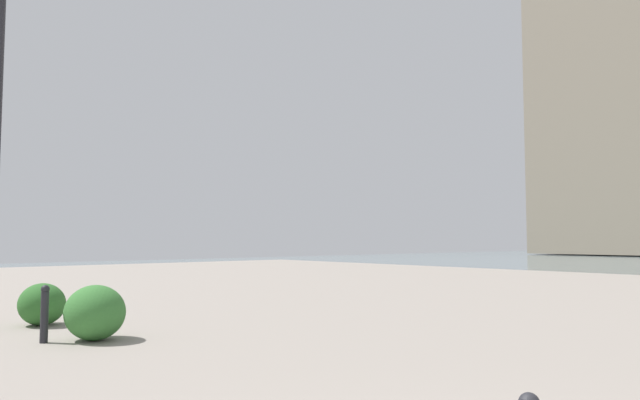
% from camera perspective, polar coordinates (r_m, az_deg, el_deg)
% --- Properties ---
extents(building_annex, '(17.30, 15.23, 37.66)m').
position_cam_1_polar(building_annex, '(75.77, 28.07, 9.71)').
color(building_annex, gray).
rests_on(building_annex, ground).
extents(bollard_mid, '(0.13, 0.13, 0.90)m').
position_cam_1_polar(bollard_mid, '(10.17, -25.50, -9.98)').
color(bollard_mid, '#232328').
rests_on(bollard_mid, ground).
extents(shrub_low, '(0.92, 0.83, 0.79)m').
position_cam_1_polar(shrub_low, '(12.22, -25.71, -9.24)').
color(shrub_low, '#2D6628').
rests_on(shrub_low, ground).
extents(shrub_round, '(1.04, 0.93, 0.88)m').
position_cam_1_polar(shrub_round, '(10.11, -21.29, -10.29)').
color(shrub_round, '#387533').
rests_on(shrub_round, ground).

